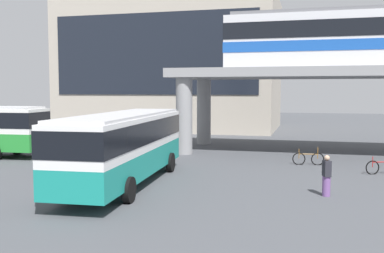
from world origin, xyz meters
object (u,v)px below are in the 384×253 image
Objects in this scene: station_building at (174,65)px; bicycle_red at (382,167)px; pedestrian_walking_across at (327,177)px; bus_main at (125,141)px; bicycle_brown at (308,159)px.

bicycle_red is (18.55, -24.68, -6.76)m from station_building.
station_building is at bearing 117.23° from pedestrian_walking_across.
bus_main is 6.29× the size of bicycle_brown.
bicycle_red is 0.94× the size of bicycle_brown.
bus_main is at bearing -136.21° from bicycle_brown.
bus_main is 13.05m from bicycle_red.
bus_main is 6.68× the size of bicycle_red.
station_building is 13.78× the size of bicycle_red.
station_building reaches higher than bicycle_red.
bicycle_red is (11.63, 5.69, -1.63)m from bus_main.
bicycle_brown is (-3.64, 1.97, 0.00)m from bicycle_red.
bus_main reaches higher than bicycle_brown.
bicycle_red is 4.14m from bicycle_brown.
pedestrian_walking_across is at bearing -62.77° from station_building.
bus_main is at bearing -179.86° from pedestrian_walking_across.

